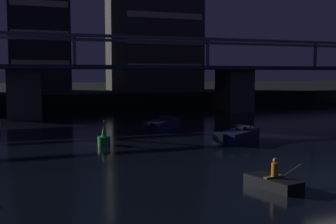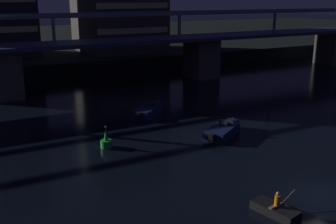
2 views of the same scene
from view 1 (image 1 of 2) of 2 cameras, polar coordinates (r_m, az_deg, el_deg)
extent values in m
cube|color=black|center=(99.24, -11.80, 2.81)|extent=(240.00, 80.00, 2.20)
cube|color=#4C4944|center=(50.16, -18.86, 2.34)|extent=(3.60, 4.40, 5.55)
cube|color=#4C4944|center=(57.38, 8.89, 2.88)|extent=(3.60, 4.40, 5.55)
cube|color=#2D3856|center=(52.17, -4.06, 6.00)|extent=(86.11, 6.40, 0.45)
cube|color=slate|center=(49.56, -3.13, 10.01)|extent=(86.11, 0.36, 0.36)
cube|color=slate|center=(55.11, -4.93, 9.51)|extent=(86.11, 0.36, 0.36)
cube|color=slate|center=(47.71, -12.45, 8.16)|extent=(0.30, 0.30, 3.20)
cube|color=slate|center=(52.37, 5.36, 7.98)|extent=(0.30, 0.30, 3.20)
cube|color=slate|center=(61.01, 19.18, 7.32)|extent=(0.30, 0.30, 3.20)
cube|color=#282833|center=(71.91, -17.13, 11.47)|extent=(9.04, 10.16, 21.95)
cube|color=beige|center=(66.34, -16.73, 6.32)|extent=(8.32, 0.10, 0.90)
cube|color=beige|center=(66.59, -16.83, 10.10)|extent=(8.32, 0.10, 0.90)
cube|color=beige|center=(67.13, -16.93, 13.83)|extent=(8.32, 0.10, 0.90)
cube|color=#423D38|center=(71.87, -2.11, 10.67)|extent=(13.15, 13.06, 19.39)
cube|color=beige|center=(65.33, -0.29, 6.11)|extent=(12.10, 0.10, 0.90)
cube|color=beige|center=(65.50, -0.29, 9.50)|extent=(12.10, 0.10, 0.90)
cube|color=beige|center=(65.91, -0.29, 12.86)|extent=(12.10, 0.10, 0.90)
cube|color=#19234C|center=(31.83, 9.22, -3.24)|extent=(4.27, 3.61, 0.80)
cube|color=#19234C|center=(33.94, 11.14, -2.66)|extent=(1.29, 1.32, 0.70)
cube|color=#283342|center=(32.50, 9.94, -2.04)|extent=(0.81, 1.19, 0.36)
cube|color=#262628|center=(32.28, 9.74, -2.20)|extent=(0.64, 0.69, 0.24)
cube|color=black|center=(29.95, 7.27, -3.55)|extent=(0.50, 0.50, 0.60)
sphere|color=red|center=(34.11, 11.34, -1.90)|extent=(0.12, 0.12, 0.12)
cube|color=#19234C|center=(38.49, -0.88, -1.72)|extent=(4.13, 3.93, 0.80)
cube|color=#19234C|center=(40.58, 0.80, -1.29)|extent=(1.33, 1.34, 0.70)
cube|color=#283342|center=(39.16, -0.26, -0.74)|extent=(0.96, 1.08, 0.36)
cube|color=#262628|center=(38.95, -0.44, -0.87)|extent=(0.67, 0.68, 0.24)
cube|color=black|center=(36.63, -2.54, -1.92)|extent=(0.51, 0.51, 0.60)
sphere|color=red|center=(40.75, 0.96, -0.65)|extent=(0.12, 0.12, 0.12)
cylinder|color=green|center=(30.39, -8.59, -3.82)|extent=(0.90, 0.90, 0.60)
cone|color=green|center=(30.27, -8.61, -2.32)|extent=(0.36, 0.36, 1.00)
sphere|color=#F2EAB2|center=(30.20, -8.63, -1.23)|extent=(0.16, 0.16, 0.16)
cube|color=black|center=(19.46, 13.93, -9.21)|extent=(1.64, 2.78, 0.48)
cube|color=#7F6647|center=(19.40, 13.95, -8.43)|extent=(1.01, 0.41, 0.06)
cylinder|color=orange|center=(19.26, 14.19, -7.53)|extent=(0.32, 0.32, 0.60)
sphere|color=tan|center=(19.17, 14.22, -6.33)|extent=(0.22, 0.22, 0.22)
cylinder|color=olive|center=(20.14, 16.02, -7.77)|extent=(1.49, 0.38, 0.59)
camera|label=2|loc=(7.35, -103.06, 58.44)|focal=43.28mm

